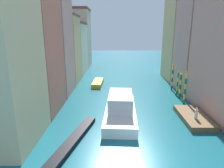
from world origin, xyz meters
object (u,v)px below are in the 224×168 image
object	(u,v)px
vaporetto_white	(120,108)
mooring_pole_1	(180,85)
person_on_dock	(196,114)
mooring_pole_2	(178,83)
motorboat_0	(98,83)
gondola_black	(72,141)
waterfront_dock	(193,117)
mooring_pole_3	(172,77)
mooring_pole_0	(185,88)

from	to	relation	value
vaporetto_white	mooring_pole_1	bearing A→B (deg)	37.21
mooring_pole_1	vaporetto_white	xyz separation A→B (m)	(-10.14, -7.70, -0.97)
person_on_dock	mooring_pole_2	world-z (taller)	mooring_pole_2
mooring_pole_1	mooring_pole_2	xyz separation A→B (m)	(0.00, 1.43, -0.01)
motorboat_0	gondola_black	bearing A→B (deg)	-91.94
waterfront_dock	mooring_pole_1	bearing A→B (deg)	83.91
vaporetto_white	motorboat_0	distance (m)	16.39
mooring_pole_3	motorboat_0	xyz separation A→B (m)	(-14.41, 3.34, -2.10)
mooring_pole_2	vaporetto_white	size ratio (longest dim) A/B	0.37
mooring_pole_3	gondola_black	size ratio (longest dim) A/B	0.46
mooring_pole_0	motorboat_0	distance (m)	18.10
mooring_pole_2	vaporetto_white	world-z (taller)	mooring_pole_2
waterfront_dock	mooring_pole_2	bearing A→B (deg)	84.78
mooring_pole_1	mooring_pole_3	size ratio (longest dim) A/B	0.85
person_on_dock	vaporetto_white	size ratio (longest dim) A/B	0.12
gondola_black	mooring_pole_3	bearing A→B (deg)	51.29
person_on_dock	vaporetto_white	world-z (taller)	vaporetto_white
person_on_dock	gondola_black	world-z (taller)	person_on_dock
gondola_black	vaporetto_white	bearing A→B (deg)	52.34
waterfront_dock	mooring_pole_0	xyz separation A→B (m)	(0.64, 5.43, 2.31)
mooring_pole_0	gondola_black	bearing A→B (deg)	-143.17
mooring_pole_0	motorboat_0	size ratio (longest dim) A/B	0.82
mooring_pole_0	waterfront_dock	bearing A→B (deg)	-96.74
motorboat_0	mooring_pole_2	bearing A→B (deg)	-24.97
person_on_dock	gondola_black	bearing A→B (deg)	-161.96
waterfront_dock	mooring_pole_2	distance (m)	10.09
mooring_pole_1	gondola_black	distance (m)	20.79
waterfront_dock	mooring_pole_2	size ratio (longest dim) A/B	1.62
waterfront_dock	mooring_pole_2	xyz separation A→B (m)	(0.90, 9.88, 1.84)
waterfront_dock	person_on_dock	distance (m)	1.51
mooring_pole_3	gondola_black	distance (m)	24.35
mooring_pole_2	motorboat_0	xyz separation A→B (m)	(-14.36, 6.69, -1.73)
gondola_black	mooring_pole_2	bearing A→B (deg)	45.85
mooring_pole_0	person_on_dock	bearing A→B (deg)	-97.54
person_on_dock	mooring_pole_0	world-z (taller)	mooring_pole_0
mooring_pole_2	gondola_black	bearing A→B (deg)	-134.15
mooring_pole_2	motorboat_0	world-z (taller)	mooring_pole_2
mooring_pole_0	mooring_pole_3	size ratio (longest dim) A/B	1.04
motorboat_0	mooring_pole_0	bearing A→B (deg)	-38.30
person_on_dock	motorboat_0	size ratio (longest dim) A/B	0.22
waterfront_dock	mooring_pole_3	size ratio (longest dim) A/B	1.39
waterfront_dock	vaporetto_white	bearing A→B (deg)	175.35
mooring_pole_0	mooring_pole_2	distance (m)	4.48
person_on_dock	mooring_pole_0	distance (m)	6.76
mooring_pole_0	motorboat_0	xyz separation A→B (m)	(-14.10, 11.13, -2.20)
waterfront_dock	mooring_pole_0	world-z (taller)	mooring_pole_0
mooring_pole_0	mooring_pole_2	size ratio (longest dim) A/B	1.22
mooring_pole_3	vaporetto_white	xyz separation A→B (m)	(-10.19, -12.47, -1.33)
mooring_pole_1	motorboat_0	size ratio (longest dim) A/B	0.67
person_on_dock	mooring_pole_1	world-z (taller)	mooring_pole_1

